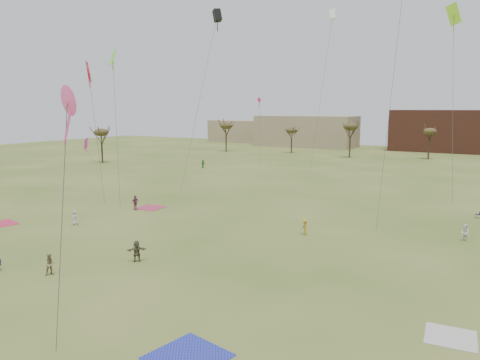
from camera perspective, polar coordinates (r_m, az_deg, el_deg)
The scene contains 17 objects.
ground at distance 37.33m, azimuth -9.52°, elevation -10.88°, with size 260.00×260.00×0.00m, color #3D571B.
flyer_near_left at distance 53.08m, azimuth -19.88°, elevation -4.45°, with size 0.76×0.49×1.55m, color beige.
spectator_fore_b at distance 38.20m, azimuth -22.55°, elevation -9.66°, with size 0.82×0.64×1.68m, color #96855F.
spectator_fore_c at distance 39.22m, azimuth -12.73°, elevation -8.62°, with size 1.66×0.53×1.79m, color brown.
flyer_mid_b at distance 46.53m, azimuth 8.03°, elevation -5.79°, with size 1.05×0.60×1.63m, color #B89122.
spectator_mid_d at distance 58.60m, azimuth -12.91°, elevation -2.76°, with size 1.08×0.45×1.84m, color #893967.
spectator_mid_e at distance 48.98m, azimuth 26.22°, elevation -5.91°, with size 0.78×0.61×1.60m, color white.
flyer_far_a at distance 97.36m, azimuth -4.64°, elevation 2.01°, with size 1.59×0.51×1.71m, color #2B8234.
blanket_blue at distance 25.24m, azimuth -6.52°, elevation -21.03°, with size 3.56×3.56×0.03m, color #2530A4.
blanket_cream at distance 29.32m, azimuth 24.74°, elevation -17.34°, with size 2.67×2.67×0.03m, color beige.
blanket_plum at distance 59.61m, azimuth -11.06°, elevation -3.40°, with size 3.18×3.18×0.03m, color #A73353.
camp_chair_right at distance 59.70m, azimuth 27.49°, elevation -3.99°, with size 0.66×0.62×0.87m.
kites_aloft at distance 66.05m, azimuth 5.75°, elevation 17.72°, with size 75.47×65.54×27.89m.
tree_line at distance 109.12m, azimuth 16.84°, elevation 5.69°, with size 117.44×49.32×8.91m.
building_tan at distance 153.30m, azimuth 8.23°, elevation 6.03°, with size 32.00×14.00×10.00m, color #937F60.
building_brick at distance 148.03m, azimuth 23.56°, elevation 5.67°, with size 26.00×16.00×12.00m, color brown.
building_tan_west at distance 172.96m, azimuth -0.18°, elevation 6.12°, with size 20.00×12.00×8.00m, color #937F60.
Camera 1 is at (22.72, -26.82, 12.60)m, focal length 34.29 mm.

